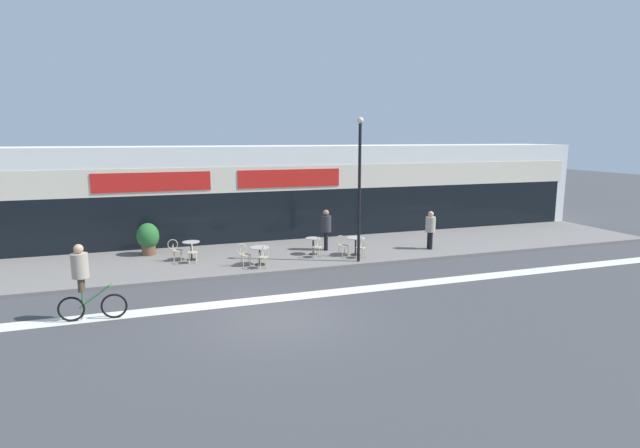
# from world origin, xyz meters

# --- Properties ---
(ground_plane) EXTENTS (120.00, 120.00, 0.00)m
(ground_plane) POSITION_xyz_m (0.00, 0.00, 0.00)
(ground_plane) COLOR #424244
(sidewalk_slab) EXTENTS (40.00, 5.50, 0.12)m
(sidewalk_slab) POSITION_xyz_m (0.00, 7.25, 0.06)
(sidewalk_slab) COLOR slate
(sidewalk_slab) RESTS_ON ground
(storefront_facade) EXTENTS (40.00, 4.06, 4.63)m
(storefront_facade) POSITION_xyz_m (0.00, 11.96, 2.31)
(storefront_facade) COLOR silver
(storefront_facade) RESTS_ON ground
(bike_lane_stripe) EXTENTS (36.00, 0.70, 0.01)m
(bike_lane_stripe) POSITION_xyz_m (0.00, 1.72, 0.00)
(bike_lane_stripe) COLOR silver
(bike_lane_stripe) RESTS_ON ground
(bistro_table_0) EXTENTS (0.70, 0.70, 0.76)m
(bistro_table_0) POSITION_xyz_m (-1.79, 7.30, 0.66)
(bistro_table_0) COLOR black
(bistro_table_0) RESTS_ON sidewalk_slab
(bistro_table_1) EXTENTS (0.76, 0.76, 0.71)m
(bistro_table_1) POSITION_xyz_m (0.68, 5.64, 0.63)
(bistro_table_1) COLOR black
(bistro_table_1) RESTS_ON sidewalk_slab
(bistro_table_2) EXTENTS (0.65, 0.65, 0.72)m
(bistro_table_2) POSITION_xyz_m (3.21, 6.63, 0.63)
(bistro_table_2) COLOR black
(bistro_table_2) RESTS_ON sidewalk_slab
(bistro_table_3) EXTENTS (0.78, 0.78, 0.75)m
(bistro_table_3) POSITION_xyz_m (4.88, 5.94, 0.66)
(bistro_table_3) COLOR black
(bistro_table_3) RESTS_ON sidewalk_slab
(cafe_chair_0_near) EXTENTS (0.45, 0.60, 0.90)m
(cafe_chair_0_near) POSITION_xyz_m (-1.80, 6.68, 0.64)
(cafe_chair_0_near) COLOR beige
(cafe_chair_0_near) RESTS_ON sidewalk_slab
(cafe_chair_0_side) EXTENTS (0.60, 0.45, 0.90)m
(cafe_chair_0_side) POSITION_xyz_m (-2.42, 7.31, 0.64)
(cafe_chair_0_side) COLOR beige
(cafe_chair_0_side) RESTS_ON sidewalk_slab
(cafe_chair_1_near) EXTENTS (0.42, 0.58, 0.90)m
(cafe_chair_1_near) POSITION_xyz_m (0.68, 5.01, 0.64)
(cafe_chair_1_near) COLOR beige
(cafe_chair_1_near) RESTS_ON sidewalk_slab
(cafe_chair_1_side) EXTENTS (0.59, 0.43, 0.90)m
(cafe_chair_1_side) POSITION_xyz_m (0.05, 5.63, 0.64)
(cafe_chair_1_side) COLOR beige
(cafe_chair_1_side) RESTS_ON sidewalk_slab
(cafe_chair_2_near) EXTENTS (0.40, 0.57, 0.90)m
(cafe_chair_2_near) POSITION_xyz_m (3.21, 6.00, 0.64)
(cafe_chair_2_near) COLOR beige
(cafe_chair_2_near) RESTS_ON sidewalk_slab
(cafe_chair_3_near) EXTENTS (0.41, 0.58, 0.90)m
(cafe_chair_3_near) POSITION_xyz_m (4.88, 5.31, 0.64)
(cafe_chair_3_near) COLOR beige
(cafe_chair_3_near) RESTS_ON sidewalk_slab
(cafe_chair_3_side) EXTENTS (0.60, 0.45, 0.90)m
(cafe_chair_3_side) POSITION_xyz_m (4.25, 5.93, 0.64)
(cafe_chair_3_side) COLOR beige
(cafe_chair_3_side) RESTS_ON sidewalk_slab
(planter_pot) EXTENTS (0.92, 0.92, 1.37)m
(planter_pot) POSITION_xyz_m (-3.44, 8.82, 0.86)
(planter_pot) COLOR brown
(planter_pot) RESTS_ON sidewalk_slab
(lamp_post) EXTENTS (0.26, 0.26, 5.71)m
(lamp_post) POSITION_xyz_m (4.57, 4.90, 3.39)
(lamp_post) COLOR black
(lamp_post) RESTS_ON sidewalk_slab
(cyclist_0) EXTENTS (1.83, 0.54, 2.19)m
(cyclist_0) POSITION_xyz_m (-5.13, 1.58, 1.26)
(cyclist_0) COLOR black
(cyclist_0) RESTS_ON ground
(pedestrian_near_end) EXTENTS (0.56, 0.56, 1.80)m
(pedestrian_near_end) POSITION_xyz_m (4.01, 7.27, 1.19)
(pedestrian_near_end) COLOR black
(pedestrian_near_end) RESTS_ON sidewalk_slab
(pedestrian_far_end) EXTENTS (0.45, 0.45, 1.71)m
(pedestrian_far_end) POSITION_xyz_m (8.48, 5.94, 1.14)
(pedestrian_far_end) COLOR black
(pedestrian_far_end) RESTS_ON sidewalk_slab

